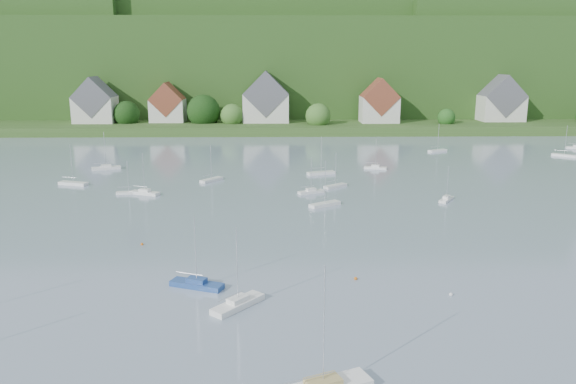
% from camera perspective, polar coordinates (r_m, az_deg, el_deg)
% --- Properties ---
extents(far_shore_strip, '(600.00, 60.00, 3.00)m').
position_cam_1_polar(far_shore_strip, '(215.22, -3.51, 7.04)').
color(far_shore_strip, '#32541F').
rests_on(far_shore_strip, ground).
extents(forested_ridge, '(620.00, 181.22, 69.89)m').
position_cam_1_polar(forested_ridge, '(282.45, -2.92, 12.90)').
color(forested_ridge, '#1A3912').
rests_on(forested_ridge, ground).
extents(village_building_0, '(14.00, 10.40, 16.00)m').
position_cam_1_polar(village_building_0, '(211.22, -18.93, 8.42)').
color(village_building_0, silver).
rests_on(village_building_0, far_shore_strip).
extents(village_building_1, '(12.00, 9.36, 14.00)m').
position_cam_1_polar(village_building_1, '(207.07, -12.07, 8.55)').
color(village_building_1, silver).
rests_on(village_building_1, far_shore_strip).
extents(village_building_2, '(16.00, 11.44, 18.00)m').
position_cam_1_polar(village_building_2, '(202.32, -2.24, 9.15)').
color(village_building_2, silver).
rests_on(village_building_2, far_shore_strip).
extents(village_building_3, '(13.00, 10.40, 15.50)m').
position_cam_1_polar(village_building_3, '(203.59, 9.21, 8.78)').
color(village_building_3, silver).
rests_on(village_building_3, far_shore_strip).
extents(village_building_4, '(15.00, 10.40, 16.50)m').
position_cam_1_polar(village_building_4, '(219.86, 20.77, 8.46)').
color(village_building_4, silver).
rests_on(village_building_4, far_shore_strip).
extents(near_sailboat_1, '(6.35, 3.80, 8.30)m').
position_cam_1_polar(near_sailboat_1, '(64.92, -9.21, -9.13)').
color(near_sailboat_1, navy).
rests_on(near_sailboat_1, ground).
extents(near_sailboat_3, '(5.52, 6.02, 8.63)m').
position_cam_1_polar(near_sailboat_3, '(59.56, -5.09, -11.12)').
color(near_sailboat_3, white).
rests_on(near_sailboat_3, ground).
extents(mooring_buoy_2, '(0.41, 0.41, 0.41)m').
position_cam_1_polar(mooring_buoy_2, '(66.86, 6.85, -8.77)').
color(mooring_buoy_2, orange).
rests_on(mooring_buoy_2, ground).
extents(mooring_buoy_3, '(0.39, 0.39, 0.39)m').
position_cam_1_polar(mooring_buoy_3, '(80.66, -14.54, -5.20)').
color(mooring_buoy_3, orange).
rests_on(mooring_buoy_3, ground).
extents(mooring_buoy_4, '(0.42, 0.42, 0.42)m').
position_cam_1_polar(mooring_buoy_4, '(64.68, 16.14, -10.01)').
color(mooring_buoy_4, silver).
rests_on(mooring_buoy_4, ground).
extents(far_sailboat_cluster, '(196.77, 75.23, 8.71)m').
position_cam_1_polar(far_sailboat_cluster, '(130.19, -1.55, 2.41)').
color(far_sailboat_cluster, white).
rests_on(far_sailboat_cluster, ground).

